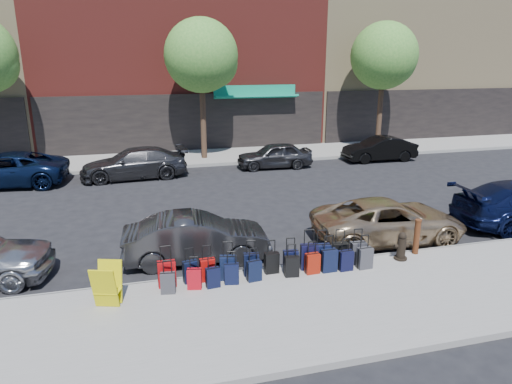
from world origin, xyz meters
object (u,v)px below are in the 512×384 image
object	(u,v)px
suitcase_front_5	(272,263)
car_near_2	(389,220)
car_far_1	(134,163)
car_far_2	(274,155)
bollard	(417,236)
fire_hydrant	(401,247)
car_far_0	(4,170)
car_far_3	(379,149)
car_near_1	(197,238)
tree_center	(204,58)
tree_right	(386,58)
display_rack	(107,285)

from	to	relation	value
suitcase_front_5	car_near_2	world-z (taller)	car_near_2
car_far_1	car_far_2	world-z (taller)	car_far_1
car_far_2	bollard	bearing A→B (deg)	5.83
bollard	fire_hydrant	bearing A→B (deg)	-158.87
fire_hydrant	car_far_1	distance (m)	13.35
car_far_0	car_far_3	distance (m)	18.42
fire_hydrant	bollard	bearing A→B (deg)	29.15
car_near_1	car_near_2	world-z (taller)	car_near_1
tree_center	car_far_2	world-z (taller)	tree_center
car_near_1	car_far_0	xyz separation A→B (m)	(-7.10, 9.77, 0.07)
bollard	car_near_2	world-z (taller)	car_near_2
tree_right	car_near_1	size ratio (longest dim) A/B	1.83
fire_hydrant	bollard	world-z (taller)	bollard
fire_hydrant	car_near_2	world-z (taller)	car_near_2
car_near_2	car_far_3	xyz separation A→B (m)	(5.44, 10.23, 0.01)
display_rack	car_far_3	xyz separation A→B (m)	(13.56, 12.33, 0.03)
car_near_1	car_far_0	distance (m)	12.07
car_near_2	car_far_1	size ratio (longest dim) A/B	0.96
display_rack	car_far_2	distance (m)	14.38
tree_center	display_rack	size ratio (longest dim) A/B	7.54
tree_right	fire_hydrant	xyz separation A→B (m)	(-7.45, -14.40, -4.90)
suitcase_front_5	fire_hydrant	world-z (taller)	suitcase_front_5
tree_center	car_far_3	xyz separation A→B (m)	(9.04, -2.54, -4.76)
bollard	car_far_1	size ratio (longest dim) A/B	0.21
car_near_1	car_far_3	bearing A→B (deg)	-44.87
car_near_2	car_far_0	size ratio (longest dim) A/B	0.89
car_near_1	car_far_0	size ratio (longest dim) A/B	0.76
bollard	car_far_2	world-z (taller)	car_far_2
fire_hydrant	car_near_1	bearing A→B (deg)	170.47
tree_center	car_far_0	xyz separation A→B (m)	(-9.37, -2.96, -4.68)
bollard	car_far_2	xyz separation A→B (m)	(-0.60, 11.53, -0.02)
display_rack	suitcase_front_5	bearing A→B (deg)	26.38
tree_right	display_rack	world-z (taller)	tree_right
bollard	display_rack	size ratio (longest dim) A/B	1.04
display_rack	car_far_3	distance (m)	18.33
tree_right	fire_hydrant	distance (m)	16.94
car_far_1	car_far_2	bearing A→B (deg)	89.51
tree_center	car_far_0	size ratio (longest dim) A/B	1.39
fire_hydrant	car_far_0	distance (m)	16.89
car_far_0	car_far_3	world-z (taller)	car_far_0
car_far_2	car_far_3	distance (m)	5.99
bollard	display_rack	distance (m)	8.20
car_far_0	car_far_2	size ratio (longest dim) A/B	1.38
fire_hydrant	bollard	xyz separation A→B (m)	(0.61, 0.24, 0.16)
tree_center	car_far_0	world-z (taller)	tree_center
tree_center	bollard	size ratio (longest dim) A/B	7.26
display_rack	car_near_2	world-z (taller)	car_near_2
fire_hydrant	car_far_0	size ratio (longest dim) A/B	0.15
suitcase_front_5	bollard	world-z (taller)	bollard
tree_center	car_far_2	distance (m)	6.25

